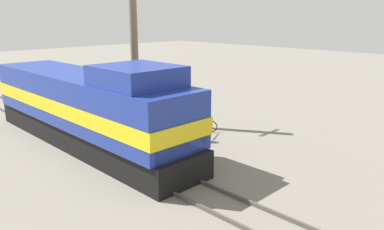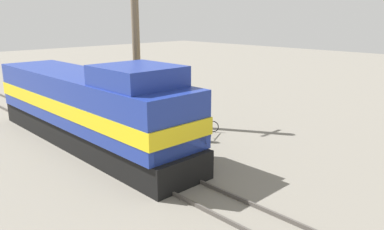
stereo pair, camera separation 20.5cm
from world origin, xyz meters
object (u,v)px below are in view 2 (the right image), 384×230
Objects in this scene: bicycle at (209,130)px; vendor_umbrella at (163,104)px; locomotive at (90,108)px; person_bystander at (190,123)px; billboard_sign at (130,76)px; utility_pole at (136,38)px.

vendor_umbrella is at bearing -169.49° from bicycle.
vendor_umbrella is (3.74, -1.14, -0.20)m from locomotive.
locomotive reaches higher than person_bystander.
person_bystander reaches higher than bicycle.
vendor_umbrella is 0.57× the size of billboard_sign.
bicycle is (1.25, -0.19, -0.61)m from person_bystander.
billboard_sign is at bearing 82.38° from person_bystander.
utility_pole is at bearing 82.57° from vendor_umbrella.
locomotive reaches higher than vendor_umbrella.
locomotive is 8.39× the size of bicycle.
utility_pole reaches higher than vendor_umbrella.
bicycle is at bearing -8.55° from person_bystander.
billboard_sign reaches higher than vendor_umbrella.
locomotive is 5.45m from utility_pole.
vendor_umbrella is 1.11× the size of bicycle.
bicycle is at bearing -75.77° from utility_pole.
utility_pole is 2.95× the size of billboard_sign.
billboard_sign is 6.83m from person_bystander.
billboard_sign is (4.95, 3.60, 0.67)m from locomotive.
bicycle is (5.32, -3.14, -1.62)m from locomotive.
utility_pole is 5.15× the size of vendor_umbrella.
utility_pole is at bearing 21.98° from locomotive.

